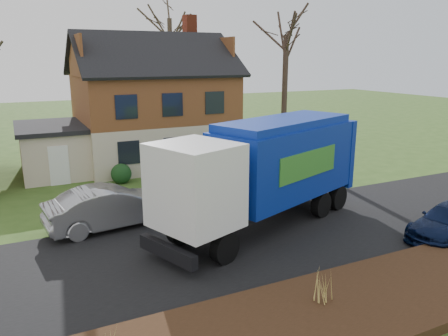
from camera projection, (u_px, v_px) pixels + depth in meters
name	position (u px, v px, depth m)	size (l,w,h in m)	color
ground	(218.00, 246.00, 15.62)	(120.00, 120.00, 0.00)	#32511B
road	(218.00, 246.00, 15.62)	(80.00, 7.00, 0.02)	black
mulch_verge	(307.00, 321.00, 10.96)	(80.00, 3.50, 0.30)	black
main_house	(145.00, 99.00, 27.39)	(12.95, 8.95, 9.26)	beige
garbage_truck	(267.00, 167.00, 17.03)	(10.11, 5.90, 4.20)	black
silver_sedan	(111.00, 207.00, 17.27)	(1.76, 5.06, 1.67)	#999CA0
tree_front_east	(287.00, 13.00, 27.36)	(4.10, 4.10, 11.38)	#382A22
tree_back	(169.00, 1.00, 33.28)	(4.07, 4.07, 12.88)	#3E3225
grass_clump_mid	(325.00, 285.00, 11.47)	(0.33, 0.27, 0.93)	tan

